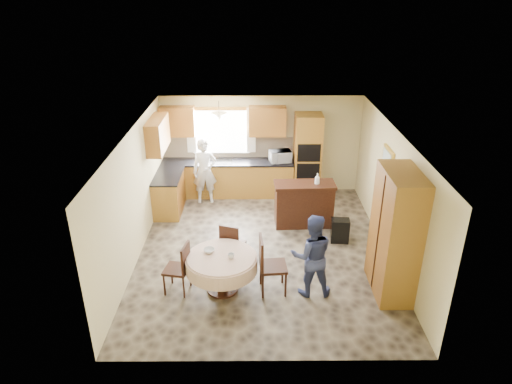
{
  "coord_description": "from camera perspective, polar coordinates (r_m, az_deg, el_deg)",
  "views": [
    {
      "loc": [
        -0.19,
        -7.98,
        5.04
      ],
      "look_at": [
        -0.14,
        0.3,
        1.18
      ],
      "focal_mm": 32.0,
      "sensor_mm": 36.0,
      "label": 1
    }
  ],
  "objects": [
    {
      "name": "floor",
      "position": [
        9.45,
        0.89,
        -7.29
      ],
      "size": [
        5.0,
        6.0,
        0.01
      ],
      "primitive_type": "cube",
      "color": "#6E624D",
      "rests_on": "ground"
    },
    {
      "name": "cupboard",
      "position": [
        8.12,
        17.07,
        -5.04
      ],
      "size": [
        0.59,
        1.19,
        2.27
      ],
      "primitive_type": "cube",
      "color": "gold",
      "rests_on": "floor"
    },
    {
      "name": "oven_tower",
      "position": [
        11.47,
        6.42,
        4.51
      ],
      "size": [
        0.66,
        0.62,
        2.12
      ],
      "primitive_type": "cube",
      "color": "gold",
      "rests_on": "floor"
    },
    {
      "name": "oven_upper",
      "position": [
        11.11,
        6.64,
        4.86
      ],
      "size": [
        0.56,
        0.01,
        0.45
      ],
      "primitive_type": "cube",
      "color": "black",
      "rests_on": "oven_tower"
    },
    {
      "name": "person_sink",
      "position": [
        11.19,
        -6.42,
        2.58
      ],
      "size": [
        0.64,
        0.48,
        1.62
      ],
      "primitive_type": "imported",
      "rotation": [
        0.0,
        0.0,
        0.16
      ],
      "color": "silver",
      "rests_on": "floor"
    },
    {
      "name": "wall_cab_side",
      "position": [
        10.5,
        -12.19,
        7.05
      ],
      "size": [
        0.33,
        1.2,
        0.72
      ],
      "primitive_type": "cube",
      "color": "#B8762E",
      "rests_on": "wall_left"
    },
    {
      "name": "backsplash",
      "position": [
        11.65,
        -3.57,
        5.58
      ],
      "size": [
        3.3,
        0.02,
        0.55
      ],
      "primitive_type": "cube",
      "color": "#C3AB8A",
      "rests_on": "wall_back"
    },
    {
      "name": "base_cab_left",
      "position": [
        11.0,
        -10.82,
        -0.23
      ],
      "size": [
        0.6,
        1.2,
        0.88
      ],
      "primitive_type": "cube",
      "color": "gold",
      "rests_on": "floor"
    },
    {
      "name": "window",
      "position": [
        11.52,
        -4.38,
        7.52
      ],
      "size": [
        1.4,
        0.03,
        1.1
      ],
      "primitive_type": "cube",
      "color": "white",
      "rests_on": "wall_back"
    },
    {
      "name": "bottle_sideboard",
      "position": [
        10.0,
        7.66,
        1.52
      ],
      "size": [
        0.13,
        0.13,
        0.3
      ],
      "primitive_type": "imported",
      "rotation": [
        0.0,
        0.0,
        0.15
      ],
      "color": "silver",
      "rests_on": "sideboard"
    },
    {
      "name": "microwave",
      "position": [
        11.37,
        3.04,
        4.48
      ],
      "size": [
        0.58,
        0.45,
        0.29
      ],
      "primitive_type": "imported",
      "rotation": [
        0.0,
        0.0,
        0.2
      ],
      "color": "silver",
      "rests_on": "counter_back"
    },
    {
      "name": "counter_back",
      "position": [
        11.48,
        -3.61,
        3.78
      ],
      "size": [
        3.3,
        0.64,
        0.04
      ],
      "primitive_type": "cube",
      "color": "black",
      "rests_on": "base_cab_back"
    },
    {
      "name": "bowl_sideboard",
      "position": [
        9.99,
        4.85,
        0.89
      ],
      "size": [
        0.27,
        0.27,
        0.06
      ],
      "primitive_type": "imported",
      "rotation": [
        0.0,
        0.0,
        0.22
      ],
      "color": "#B2B2B2",
      "rests_on": "sideboard"
    },
    {
      "name": "pendant",
      "position": [
        10.91,
        -4.63,
        9.37
      ],
      "size": [
        0.36,
        0.36,
        0.18
      ],
      "primitive_type": "cone",
      "rotation": [
        3.14,
        0.0,
        0.0
      ],
      "color": "beige",
      "rests_on": "ceiling"
    },
    {
      "name": "base_cab_back",
      "position": [
        11.65,
        -3.55,
        1.67
      ],
      "size": [
        3.3,
        0.6,
        0.88
      ],
      "primitive_type": "cube",
      "color": "gold",
      "rests_on": "floor"
    },
    {
      "name": "chair_right",
      "position": [
        8.01,
        1.53,
        -8.78
      ],
      "size": [
        0.5,
        0.5,
        1.07
      ],
      "rotation": [
        0.0,
        0.0,
        1.65
      ],
      "color": "#381B0F",
      "rests_on": "floor"
    },
    {
      "name": "wall_front",
      "position": [
        6.27,
        1.53,
        -12.28
      ],
      "size": [
        5.0,
        0.02,
        2.5
      ],
      "primitive_type": "cube",
      "color": "#C8BB80",
      "rests_on": "floor"
    },
    {
      "name": "wall_left",
      "position": [
        9.14,
        -14.93,
        -0.45
      ],
      "size": [
        0.02,
        6.0,
        2.5
      ],
      "primitive_type": "cube",
      "color": "#C8BB80",
      "rests_on": "floor"
    },
    {
      "name": "space_heater",
      "position": [
        9.79,
        10.44,
        -4.75
      ],
      "size": [
        0.39,
        0.29,
        0.51
      ],
      "primitive_type": "cube",
      "rotation": [
        0.0,
        0.0,
        -0.09
      ],
      "color": "black",
      "rests_on": "floor"
    },
    {
      "name": "dining_table",
      "position": [
        8.06,
        -4.33,
        -8.95
      ],
      "size": [
        1.25,
        1.25,
        0.71
      ],
      "color": "#381B0F",
      "rests_on": "floor"
    },
    {
      "name": "ceiling",
      "position": [
        8.38,
        1.01,
        7.32
      ],
      "size": [
        5.0,
        6.0,
        0.01
      ],
      "primitive_type": "cube",
      "color": "white",
      "rests_on": "wall_back"
    },
    {
      "name": "wall_right",
      "position": [
        9.24,
        16.64,
        -0.36
      ],
      "size": [
        0.02,
        6.0,
        2.5
      ],
      "primitive_type": "cube",
      "color": "#C8BB80",
      "rests_on": "floor"
    },
    {
      "name": "sideboard",
      "position": [
        10.23,
        5.99,
        -1.68
      ],
      "size": [
        1.35,
        0.61,
        0.95
      ],
      "primitive_type": "cube",
      "rotation": [
        0.0,
        0.0,
        0.04
      ],
      "color": "#381B0F",
      "rests_on": "floor"
    },
    {
      "name": "chair_left",
      "position": [
        8.14,
        -9.42,
        -9.09
      ],
      "size": [
        0.49,
        0.49,
        0.95
      ],
      "rotation": [
        0.0,
        0.0,
        -1.77
      ],
      "color": "#381B0F",
      "rests_on": "floor"
    },
    {
      "name": "oven_lower",
      "position": [
        11.29,
        6.52,
        2.48
      ],
      "size": [
        0.56,
        0.01,
        0.45
      ],
      "primitive_type": "cube",
      "color": "black",
      "rests_on": "oven_tower"
    },
    {
      "name": "framed_picture",
      "position": [
        9.41,
        16.13,
        3.75
      ],
      "size": [
        0.06,
        0.64,
        0.53
      ],
      "color": "gold",
      "rests_on": "wall_right"
    },
    {
      "name": "wall_cab_right",
      "position": [
        11.27,
        1.43,
        8.84
      ],
      "size": [
        0.9,
        0.33,
        0.72
      ],
      "primitive_type": "cube",
      "color": "#B8762E",
      "rests_on": "wall_back"
    },
    {
      "name": "wall_cab_left",
      "position": [
        11.42,
        -9.8,
        8.69
      ],
      "size": [
        0.85,
        0.33,
        0.72
      ],
      "primitive_type": "cube",
      "color": "#B8762E",
      "rests_on": "wall_back"
    },
    {
      "name": "chair_back",
      "position": [
        8.71,
        -3.1,
        -6.39
      ],
      "size": [
        0.52,
        0.52,
        0.93
      ],
      "rotation": [
        0.0,
        0.0,
        2.79
      ],
      "color": "#381B0F",
      "rests_on": "floor"
    },
    {
      "name": "curtain_right",
      "position": [
        11.43,
        -0.62,
        7.72
      ],
      "size": [
        0.22,
        0.02,
        1.15
      ],
      "primitive_type": "cube",
      "color": "white",
      "rests_on": "wall_back"
    },
    {
      "name": "curtain_left",
      "position": [
        11.54,
        -8.15,
        7.63
      ],
      "size": [
        0.22,
        0.02,
        1.15
      ],
      "primitive_type": "cube",
      "color": "white",
      "rests_on": "wall_back"
    },
    {
      "name": "bowl_table",
      "position": [
        8.09,
        -5.87,
        -7.3
      ],
      "size": [
        0.23,
        0.23,
        0.06
      ],
      "primitive_type": "imported",
      "rotation": [
        0.0,
        0.0,
        -0.23
      ],
      "color": "#B2B2B2",
      "rests_on": "dining_table"
    },
    {
      "name": "person_dining",
      "position": [
        7.93,
        6.98,
        -7.89
      ],
      "size": [
        0.76,
        0.6,
        1.53
      ],
      "primitive_type": "imported",
      "rotation": [
        0.0,
        0.0,
        3.17
      ],
      "color": "navy",
      "rests_on": "floor"
    },
    {
      "name": "cup_table",
      "position": [
        7.89,
        -3.14,
        -7.98
      ],
      "size": [
        0.13,
        0.13,
        0.09
      ],
      "primitive_type": "imported",
      "rotation": [
        0.0,
        0.0,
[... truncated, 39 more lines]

